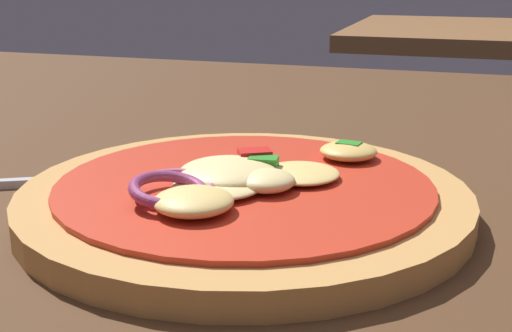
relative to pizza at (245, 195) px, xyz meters
name	(u,v)px	position (x,y,z in m)	size (l,w,h in m)	color
dining_table	(253,214)	(-0.01, 0.04, -0.03)	(1.34, 0.98, 0.03)	#4C301C
pizza	(245,195)	(0.00, 0.00, 0.00)	(0.24, 0.24, 0.03)	tan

